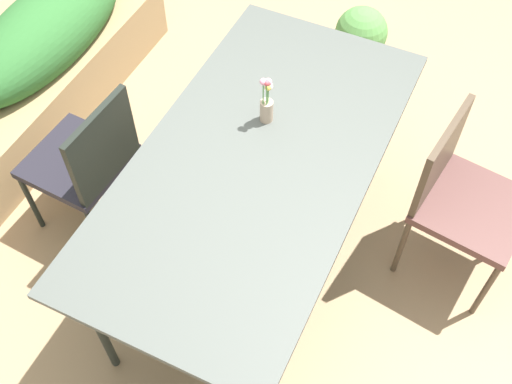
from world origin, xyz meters
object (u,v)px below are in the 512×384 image
Objects in this scene: chair_near_right at (461,193)px; flower_vase at (267,103)px; chair_far_side at (87,159)px; potted_plant at (360,42)px; dining_table at (256,166)px.

flower_vase is at bearing -69.03° from chair_near_right.
potted_plant is at bearing -23.05° from chair_far_side.
potted_plant is (1.29, -0.04, -0.64)m from flower_vase.
flower_vase is (-0.20, 0.87, 0.37)m from chair_near_right.
flower_vase is at bearing -62.60° from chair_far_side.
chair_near_right reaches higher than dining_table.
flower_vase reaches higher than chair_far_side.
potted_plant is (1.51, 0.01, -0.50)m from dining_table.
chair_near_right is (0.42, -0.82, -0.23)m from dining_table.
flower_vase is (0.34, -0.76, 0.39)m from chair_far_side.
dining_table is 1.59m from potted_plant.
chair_far_side reaches higher than dining_table.
dining_table is 7.40× the size of flower_vase.
chair_far_side is at bearing 114.21° from flower_vase.
dining_table is at bearing -54.80° from chair_near_right.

